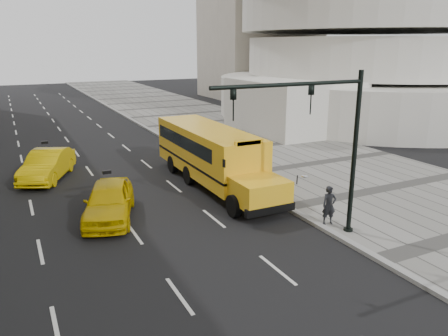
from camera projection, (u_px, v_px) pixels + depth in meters
name	position (u px, v px, depth m)	size (l,w,h in m)	color
ground	(127.00, 193.00, 22.15)	(140.00, 140.00, 0.00)	black
sidewalk_museum	(317.00, 164.00, 27.28)	(12.00, 140.00, 0.15)	gray
curb_museum	(232.00, 176.00, 24.70)	(0.30, 140.00, 0.15)	gray
school_bus	(210.00, 151.00, 23.33)	(2.96, 11.56, 3.19)	yellow
taxi_near	(109.00, 201.00, 18.70)	(1.92, 4.78, 1.63)	#DAB305
taxi_far	(47.00, 165.00, 24.24)	(1.72, 4.94, 1.63)	#DAB305
pedestrian	(329.00, 205.00, 17.79)	(0.59, 0.39, 1.61)	black
traffic_signal	(326.00, 136.00, 15.65)	(6.18, 0.36, 6.40)	black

